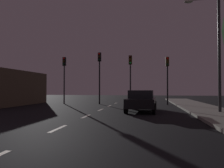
# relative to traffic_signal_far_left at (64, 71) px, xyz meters

# --- Properties ---
(ground_plane) EXTENTS (80.00, 80.00, 0.00)m
(ground_plane) POSITION_rel_traffic_signal_far_left_xyz_m (5.19, -8.99, -3.42)
(ground_plane) COLOR black
(lane_stripe_second) EXTENTS (0.16, 1.60, 0.01)m
(lane_stripe_second) POSITION_rel_traffic_signal_far_left_xyz_m (5.19, -13.39, -3.42)
(lane_stripe_second) COLOR silver
(lane_stripe_second) RESTS_ON ground_plane
(lane_stripe_third) EXTENTS (0.16, 1.60, 0.01)m
(lane_stripe_third) POSITION_rel_traffic_signal_far_left_xyz_m (5.19, -9.59, -3.42)
(lane_stripe_third) COLOR silver
(lane_stripe_third) RESTS_ON ground_plane
(lane_stripe_fourth) EXTENTS (0.16, 1.60, 0.01)m
(lane_stripe_fourth) POSITION_rel_traffic_signal_far_left_xyz_m (5.19, -5.79, -3.42)
(lane_stripe_fourth) COLOR silver
(lane_stripe_fourth) RESTS_ON ground_plane
(lane_stripe_fifth) EXTENTS (0.16, 1.60, 0.01)m
(lane_stripe_fifth) POSITION_rel_traffic_signal_far_left_xyz_m (5.19, -1.99, -3.42)
(lane_stripe_fifth) COLOR silver
(lane_stripe_fifth) RESTS_ON ground_plane
(lane_stripe_sixth) EXTENTS (0.16, 1.60, 0.01)m
(lane_stripe_sixth) POSITION_rel_traffic_signal_far_left_xyz_m (5.19, 1.81, -3.42)
(lane_stripe_sixth) COLOR silver
(lane_stripe_sixth) RESTS_ON ground_plane
(traffic_signal_far_left) EXTENTS (0.32, 0.38, 4.88)m
(traffic_signal_far_left) POSITION_rel_traffic_signal_far_left_xyz_m (0.00, 0.00, 0.00)
(traffic_signal_far_left) COLOR #4C4C51
(traffic_signal_far_left) RESTS_ON ground_plane
(traffic_signal_center_left) EXTENTS (0.32, 0.38, 5.26)m
(traffic_signal_center_left) POSITION_rel_traffic_signal_far_left_xyz_m (3.79, 0.00, 0.24)
(traffic_signal_center_left) COLOR black
(traffic_signal_center_left) RESTS_ON ground_plane
(traffic_signal_center_right) EXTENTS (0.32, 0.38, 4.88)m
(traffic_signal_center_right) POSITION_rel_traffic_signal_far_left_xyz_m (6.94, 0.00, 0.00)
(traffic_signal_center_right) COLOR #2D2D30
(traffic_signal_center_right) RESTS_ON ground_plane
(traffic_signal_far_right) EXTENTS (0.32, 0.38, 4.65)m
(traffic_signal_far_right) POSITION_rel_traffic_signal_far_left_xyz_m (10.52, -0.00, -0.15)
(traffic_signal_far_right) COLOR black
(traffic_signal_far_right) RESTS_ON ground_plane
(car_stopped_ahead) EXTENTS (2.14, 4.31, 1.46)m
(car_stopped_ahead) POSITION_rel_traffic_signal_far_left_xyz_m (8.21, -6.39, -2.68)
(car_stopped_ahead) COLOR black
(car_stopped_ahead) RESTS_ON ground_plane
(street_lamp_right) EXTENTS (2.16, 0.36, 7.30)m
(street_lamp_right) POSITION_rel_traffic_signal_far_left_xyz_m (12.65, -7.24, 0.99)
(street_lamp_right) COLOR #2D2D30
(street_lamp_right) RESTS_ON ground_plane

